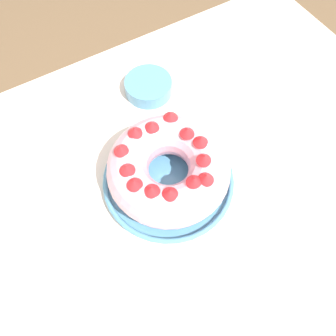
{
  "coord_description": "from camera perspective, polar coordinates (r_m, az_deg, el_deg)",
  "views": [
    {
      "loc": [
        -0.18,
        -0.28,
        1.46
      ],
      "look_at": [
        -0.02,
        0.0,
        0.84
      ],
      "focal_mm": 35.0,
      "sensor_mm": 36.0,
      "label": 1
    }
  ],
  "objects": [
    {
      "name": "ground_plane",
      "position": [
        1.5,
        0.59,
        -14.9
      ],
      "size": [
        8.0,
        8.0,
        0.0
      ],
      "primitive_type": "plane",
      "color": "brown"
    },
    {
      "name": "dining_table",
      "position": [
        0.86,
        1.01,
        -4.98
      ],
      "size": [
        1.35,
        0.93,
        0.77
      ],
      "color": "beige",
      "rests_on": "ground_plane"
    },
    {
      "name": "serving_dish",
      "position": [
        0.75,
        -0.0,
        -2.08
      ],
      "size": [
        0.3,
        0.3,
        0.03
      ],
      "color": "#518EB2",
      "rests_on": "dining_table"
    },
    {
      "name": "bundt_cake",
      "position": [
        0.7,
        -0.02,
        0.08
      ],
      "size": [
        0.26,
        0.26,
        0.11
      ],
      "color": "#E09EAD",
      "rests_on": "serving_dish"
    },
    {
      "name": "fork",
      "position": [
        0.76,
        -15.77,
        -6.88
      ],
      "size": [
        0.02,
        0.21,
        0.01
      ],
      "rotation": [
        0.0,
        0.0,
        0.1
      ],
      "color": "white",
      "rests_on": "dining_table"
    },
    {
      "name": "serving_knife",
      "position": [
        0.75,
        -16.6,
        -9.77
      ],
      "size": [
        0.02,
        0.24,
        0.01
      ],
      "rotation": [
        0.0,
        0.0,
        -0.03
      ],
      "color": "white",
      "rests_on": "dining_table"
    },
    {
      "name": "cake_knife",
      "position": [
        0.75,
        -13.72,
        -7.27
      ],
      "size": [
        0.02,
        0.19,
        0.01
      ],
      "rotation": [
        0.0,
        0.0,
        -0.05
      ],
      "color": "white",
      "rests_on": "dining_table"
    },
    {
      "name": "side_bowl",
      "position": [
        0.9,
        -3.41,
        13.97
      ],
      "size": [
        0.13,
        0.13,
        0.04
      ],
      "primitive_type": "cylinder",
      "color": "#518EB2",
      "rests_on": "dining_table"
    }
  ]
}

